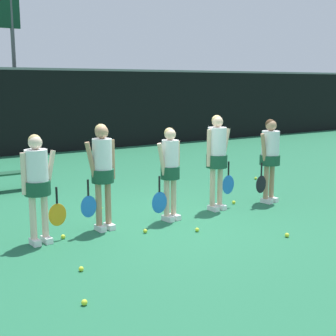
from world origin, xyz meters
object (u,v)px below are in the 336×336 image
Objects in this scene: tennis_ball_4 at (145,231)px; tennis_ball_10 at (84,302)px; tennis_ball_2 at (256,178)px; tennis_ball_7 at (287,235)px; player_2 at (170,167)px; tennis_ball_6 at (81,269)px; tennis_ball_8 at (197,230)px; player_1 at (102,168)px; player_4 at (270,153)px; player_3 at (217,154)px; tennis_ball_1 at (63,237)px; tennis_ball_11 at (234,202)px; player_0 at (38,180)px; tennis_ball_9 at (101,208)px.

tennis_ball_4 is 0.98× the size of tennis_ball_10.
tennis_ball_10 is (-6.25, -4.03, -0.00)m from tennis_ball_2.
tennis_ball_4 is at bearing 142.33° from tennis_ball_7.
tennis_ball_6 is at bearing -158.17° from player_2.
tennis_ball_7 is at bearing -43.49° from tennis_ball_8.
player_1 is 1.04× the size of player_4.
tennis_ball_4 is (-3.11, -0.40, -0.98)m from player_4.
player_1 is 0.97× the size of player_3.
tennis_ball_6 is 0.94× the size of tennis_ball_7.
tennis_ball_10 is at bearing -104.32° from tennis_ball_1.
tennis_ball_8 is 0.97× the size of tennis_ball_11.
player_4 reaches higher than tennis_ball_6.
player_2 is at bearing -178.97° from player_3.
player_0 reaches higher than tennis_ball_4.
player_2 is 1.75m from tennis_ball_9.
player_1 reaches higher than tennis_ball_8.
tennis_ball_6 is (-2.21, -1.33, -0.92)m from player_2.
tennis_ball_7 is at bearing -96.50° from player_3.
tennis_ball_6 is 3.30m from tennis_ball_7.
player_3 reaches higher than tennis_ball_6.
tennis_ball_1 reaches higher than tennis_ball_6.
tennis_ball_4 is at bearing -168.84° from player_3.
player_1 is at bearing 165.05° from player_2.
player_4 is at bearing 16.03° from tennis_ball_6.
player_2 is 24.40× the size of tennis_ball_8.
player_2 is 23.76× the size of tennis_ball_2.
player_4 reaches higher than tennis_ball_11.
tennis_ball_11 is at bearing 32.22° from tennis_ball_8.
player_3 is 27.12× the size of tennis_ball_9.
player_1 is 24.99× the size of tennis_ball_1.
tennis_ball_2 is at bearing 6.54° from tennis_ball_9.
tennis_ball_7 is (-0.07, -1.90, -1.05)m from player_3.
player_3 is 3.26m from tennis_ball_1.
tennis_ball_2 is at bearing 14.83° from player_1.
player_0 is 24.16× the size of tennis_ball_10.
tennis_ball_11 is (2.91, 0.12, -1.01)m from player_1.
player_0 reaches higher than tennis_ball_6.
player_3 is at bearing -166.09° from tennis_ball_11.
tennis_ball_1 is 5.94m from tennis_ball_2.
player_0 is 0.95× the size of player_1.
tennis_ball_1 is at bearing 157.12° from tennis_ball_8.
tennis_ball_9 is 2.65m from tennis_ball_11.
tennis_ball_6 is (-0.25, -1.36, -0.00)m from tennis_ball_1.
tennis_ball_4 is (1.23, -0.44, -0.00)m from tennis_ball_1.
player_4 is at bearing 53.37° from tennis_ball_7.
tennis_ball_9 is (-0.02, 1.69, -0.00)m from tennis_ball_4.
tennis_ball_11 reaches higher than tennis_ball_4.
player_2 is at bearing 91.10° from tennis_ball_8.
player_1 is 26.04× the size of tennis_ball_4.
tennis_ball_2 and tennis_ball_11 have the same top height.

